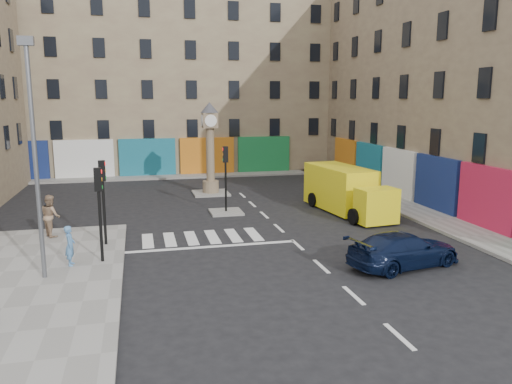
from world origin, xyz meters
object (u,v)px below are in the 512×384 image
object	(u,v)px
clock_pillar	(210,142)
lamp_post	(34,148)
traffic_light_island	(226,168)
pedestrian_tan	(51,216)
traffic_light_left_near	(99,200)
pedestrian_blue	(70,246)
yellow_van	(346,191)
traffic_light_left_far	(103,189)
navy_sedan	(404,250)

from	to	relation	value
clock_pillar	lamp_post	bearing A→B (deg)	-118.35
traffic_light_island	pedestrian_tan	bearing A→B (deg)	-158.68
traffic_light_left_near	pedestrian_blue	xyz separation A→B (m)	(-1.14, -0.21, -1.70)
pedestrian_tan	yellow_van	bearing A→B (deg)	-111.57
traffic_light_left_far	navy_sedan	xyz separation A→B (m)	(11.41, -5.32, -1.94)
traffic_light_left_near	pedestrian_blue	bearing A→B (deg)	-169.55
yellow_van	pedestrian_tan	distance (m)	15.67
traffic_light_left_near	pedestrian_tan	xyz separation A→B (m)	(-2.52, 4.36, -1.50)
clock_pillar	yellow_van	size ratio (longest dim) A/B	0.84
traffic_light_island	clock_pillar	world-z (taller)	clock_pillar
traffic_light_left_far	clock_pillar	size ratio (longest dim) A/B	0.61
traffic_light_island	clock_pillar	distance (m)	6.07
lamp_post	traffic_light_island	bearing A→B (deg)	48.29
traffic_light_island	navy_sedan	xyz separation A→B (m)	(5.11, -10.72, -1.91)
traffic_light_left_far	yellow_van	distance (m)	13.69
pedestrian_blue	pedestrian_tan	xyz separation A→B (m)	(-1.38, 4.57, 0.20)
traffic_light_left_near	traffic_light_island	xyz separation A→B (m)	(6.30, 7.80, -0.03)
lamp_post	pedestrian_blue	world-z (taller)	lamp_post
traffic_light_island	traffic_light_left_near	bearing A→B (deg)	-128.93
traffic_light_island	navy_sedan	distance (m)	12.02
pedestrian_blue	lamp_post	bearing A→B (deg)	147.08
traffic_light_left_near	navy_sedan	distance (m)	11.93
traffic_light_left_far	lamp_post	world-z (taller)	lamp_post
lamp_post	traffic_light_left_far	bearing A→B (deg)	63.43
traffic_light_left_near	yellow_van	xyz separation A→B (m)	(13.02, 6.43, -1.35)
traffic_light_island	clock_pillar	bearing A→B (deg)	90.00
traffic_light_island	lamp_post	distance (m)	12.52
yellow_van	pedestrian_tan	size ratio (longest dim) A/B	3.71
traffic_light_left_far	pedestrian_tan	world-z (taller)	traffic_light_left_far
lamp_post	pedestrian_tan	bearing A→B (deg)	96.12
traffic_light_island	lamp_post	xyz separation A→B (m)	(-8.20, -9.20, 2.20)
traffic_light_left_far	traffic_light_left_near	bearing A→B (deg)	-90.00
lamp_post	navy_sedan	size ratio (longest dim) A/B	1.78
navy_sedan	pedestrian_tan	bearing A→B (deg)	49.41
traffic_light_left_far	pedestrian_blue	bearing A→B (deg)	-113.60
traffic_light_left_far	yellow_van	world-z (taller)	traffic_light_left_far
lamp_post	navy_sedan	bearing A→B (deg)	-6.50
clock_pillar	yellow_van	distance (m)	10.22
traffic_light_island	pedestrian_tan	world-z (taller)	traffic_light_island
traffic_light_left_near	navy_sedan	bearing A→B (deg)	-14.34
lamp_post	yellow_van	size ratio (longest dim) A/B	1.15
pedestrian_tan	lamp_post	bearing A→B (deg)	156.94
traffic_light_left_far	clock_pillar	xyz separation A→B (m)	(6.30, 11.40, 0.93)
navy_sedan	pedestrian_blue	xyz separation A→B (m)	(-12.55, 2.71, 0.25)
lamp_post	navy_sedan	distance (m)	14.01
pedestrian_tan	pedestrian_blue	bearing A→B (deg)	167.59
yellow_van	pedestrian_blue	world-z (taller)	yellow_van
traffic_light_left_near	yellow_van	size ratio (longest dim) A/B	0.51
traffic_light_left_near	yellow_van	world-z (taller)	traffic_light_left_near
yellow_van	pedestrian_tan	xyz separation A→B (m)	(-15.53, -2.07, -0.15)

